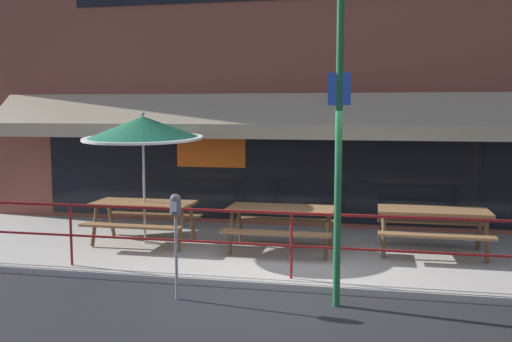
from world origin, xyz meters
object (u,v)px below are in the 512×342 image
at_px(picnic_table_centre, 281,216).
at_px(parking_meter_near, 176,214).
at_px(picnic_table_right, 433,219).
at_px(picnic_table_left, 144,211).
at_px(patio_umbrella_left, 143,129).
at_px(street_sign_pole, 338,153).

xyz_separation_m(picnic_table_centre, parking_meter_near, (-1.01, -2.44, 0.44)).
height_order(picnic_table_centre, parking_meter_near, parking_meter_near).
bearing_deg(parking_meter_near, picnic_table_centre, 67.55).
relative_size(picnic_table_centre, picnic_table_right, 1.00).
bearing_deg(picnic_table_left, picnic_table_centre, -1.09).
bearing_deg(picnic_table_right, patio_umbrella_left, -177.40).
xyz_separation_m(picnic_table_left, picnic_table_right, (5.02, 0.27, 0.00)).
bearing_deg(patio_umbrella_left, picnic_table_right, 2.60).
distance_m(picnic_table_centre, picnic_table_right, 2.53).
relative_size(picnic_table_centre, parking_meter_near, 1.27).
bearing_deg(picnic_table_right, street_sign_pole, -118.79).
distance_m(picnic_table_left, street_sign_pole, 4.47).
xyz_separation_m(parking_meter_near, street_sign_pole, (2.10, 0.17, 0.83)).
bearing_deg(picnic_table_right, parking_meter_near, -141.93).
xyz_separation_m(picnic_table_left, street_sign_pole, (3.60, -2.33, 1.27)).
height_order(picnic_table_centre, picnic_table_right, same).
bearing_deg(street_sign_pole, picnic_table_right, 61.21).
bearing_deg(picnic_table_centre, picnic_table_left, 178.91).
relative_size(picnic_table_centre, patio_umbrella_left, 0.76).
height_order(patio_umbrella_left, street_sign_pole, street_sign_pole).
xyz_separation_m(picnic_table_left, picnic_table_centre, (2.51, -0.05, 0.00)).
bearing_deg(picnic_table_centre, parking_meter_near, -112.45).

